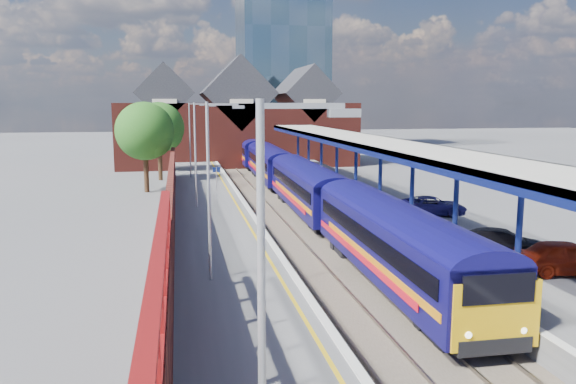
# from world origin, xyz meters

# --- Properties ---
(ground) EXTENTS (240.00, 240.00, 0.00)m
(ground) POSITION_xyz_m (0.00, 30.00, 0.00)
(ground) COLOR #5B5B5E
(ground) RESTS_ON ground
(ballast_bed) EXTENTS (6.00, 76.00, 0.06)m
(ballast_bed) POSITION_xyz_m (0.00, 20.00, 0.03)
(ballast_bed) COLOR #473D33
(ballast_bed) RESTS_ON ground
(rails) EXTENTS (4.51, 76.00, 0.14)m
(rails) POSITION_xyz_m (0.00, 20.00, 0.12)
(rails) COLOR slate
(rails) RESTS_ON ground
(left_platform) EXTENTS (5.00, 76.00, 1.00)m
(left_platform) POSITION_xyz_m (-5.50, 20.00, 0.50)
(left_platform) COLOR #565659
(left_platform) RESTS_ON ground
(right_platform) EXTENTS (6.00, 76.00, 1.00)m
(right_platform) POSITION_xyz_m (6.00, 20.00, 0.50)
(right_platform) COLOR #565659
(right_platform) RESTS_ON ground
(coping_left) EXTENTS (0.30, 76.00, 0.05)m
(coping_left) POSITION_xyz_m (-3.15, 20.00, 1.02)
(coping_left) COLOR silver
(coping_left) RESTS_ON left_platform
(coping_right) EXTENTS (0.30, 76.00, 0.05)m
(coping_right) POSITION_xyz_m (3.15, 20.00, 1.02)
(coping_right) COLOR silver
(coping_right) RESTS_ON right_platform
(yellow_line) EXTENTS (0.14, 76.00, 0.01)m
(yellow_line) POSITION_xyz_m (-3.75, 20.00, 1.01)
(yellow_line) COLOR yellow
(yellow_line) RESTS_ON left_platform
(train) EXTENTS (3.09, 65.95, 3.45)m
(train) POSITION_xyz_m (1.49, 31.45, 2.12)
(train) COLOR #0E0B4F
(train) RESTS_ON ground
(canopy) EXTENTS (4.50, 52.00, 4.48)m
(canopy) POSITION_xyz_m (5.48, 21.95, 5.25)
(canopy) COLOR #0E1855
(canopy) RESTS_ON right_platform
(lamp_post_a) EXTENTS (1.48, 0.18, 7.00)m
(lamp_post_a) POSITION_xyz_m (-6.36, -8.00, 4.99)
(lamp_post_a) COLOR #A5A8AA
(lamp_post_a) RESTS_ON left_platform
(lamp_post_b) EXTENTS (1.48, 0.18, 7.00)m
(lamp_post_b) POSITION_xyz_m (-6.36, 6.00, 4.99)
(lamp_post_b) COLOR #A5A8AA
(lamp_post_b) RESTS_ON left_platform
(lamp_post_c) EXTENTS (1.48, 0.18, 7.00)m
(lamp_post_c) POSITION_xyz_m (-6.36, 22.00, 4.99)
(lamp_post_c) COLOR #A5A8AA
(lamp_post_c) RESTS_ON left_platform
(lamp_post_d) EXTENTS (1.48, 0.18, 7.00)m
(lamp_post_d) POSITION_xyz_m (-6.36, 38.00, 4.99)
(lamp_post_d) COLOR #A5A8AA
(lamp_post_d) RESTS_ON left_platform
(platform_sign) EXTENTS (0.55, 0.08, 2.50)m
(platform_sign) POSITION_xyz_m (-5.00, 24.00, 2.69)
(platform_sign) COLOR #A5A8AA
(platform_sign) RESTS_ON left_platform
(brick_wall) EXTENTS (0.35, 50.00, 3.86)m
(brick_wall) POSITION_xyz_m (-8.10, 13.54, 2.45)
(brick_wall) COLOR #5E1F18
(brick_wall) RESTS_ON left_platform
(station_building) EXTENTS (30.00, 12.12, 13.78)m
(station_building) POSITION_xyz_m (0.00, 58.00, 5.45)
(station_building) COLOR #5E1F18
(station_building) RESTS_ON ground
(glass_tower) EXTENTS (14.20, 14.20, 40.30)m
(glass_tower) POSITION_xyz_m (10.00, 80.00, 20.20)
(glass_tower) COLOR slate
(glass_tower) RESTS_ON ground
(tree_near) EXTENTS (5.20, 5.20, 8.10)m
(tree_near) POSITION_xyz_m (-10.35, 35.91, 5.35)
(tree_near) COLOR #382314
(tree_near) RESTS_ON ground
(tree_far) EXTENTS (5.20, 5.20, 8.10)m
(tree_far) POSITION_xyz_m (-9.35, 43.91, 5.35)
(tree_far) COLOR #382314
(tree_far) RESTS_ON ground
(parked_car_red) EXTENTS (4.44, 2.59, 1.42)m
(parked_car_red) POSITION_xyz_m (7.92, 3.91, 1.71)
(parked_car_red) COLOR maroon
(parked_car_red) RESTS_ON right_platform
(parked_car_dark) EXTENTS (4.70, 3.29, 1.26)m
(parked_car_dark) POSITION_xyz_m (6.83, 6.90, 1.63)
(parked_car_dark) COLOR black
(parked_car_dark) RESTS_ON right_platform
(parked_car_blue) EXTENTS (4.57, 3.23, 1.16)m
(parked_car_blue) POSITION_xyz_m (8.00, 16.60, 1.58)
(parked_car_blue) COLOR navy
(parked_car_blue) RESTS_ON right_platform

